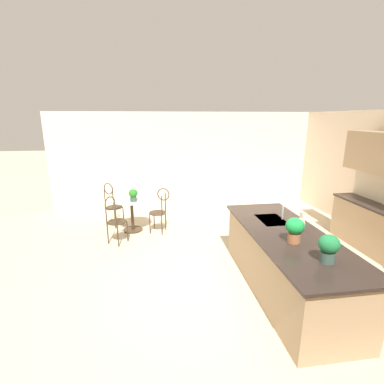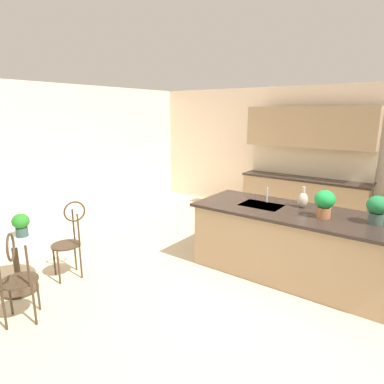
{
  "view_description": "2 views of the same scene",
  "coord_description": "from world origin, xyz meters",
  "px_view_note": "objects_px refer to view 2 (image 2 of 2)",
  "views": [
    {
      "loc": [
        3.79,
        -1.05,
        2.53
      ],
      "look_at": [
        -1.01,
        -0.36,
        1.23
      ],
      "focal_mm": 25.97,
      "sensor_mm": 36.0,
      "label": 1
    },
    {
      "loc": [
        1.57,
        -3.26,
        2.18
      ],
      "look_at": [
        -0.86,
        0.05,
        1.18
      ],
      "focal_mm": 30.71,
      "sensor_mm": 36.0,
      "label": 2
    }
  ],
  "objects_px": {
    "potted_plant_counter_near": "(325,202)",
    "vase_on_counter": "(303,200)",
    "chair_toward_desk": "(17,273)",
    "bistro_table": "(16,258)",
    "potted_plant_on_table": "(21,223)",
    "potted_plant_counter_far": "(377,208)",
    "chair_near_window": "(70,236)"
  },
  "relations": [
    {
      "from": "potted_plant_counter_near",
      "to": "vase_on_counter",
      "type": "xyz_separation_m",
      "value": [
        -0.35,
        0.29,
        -0.09
      ]
    },
    {
      "from": "potted_plant_counter_far",
      "to": "vase_on_counter",
      "type": "bearing_deg",
      "value": 169.72
    },
    {
      "from": "chair_toward_desk",
      "to": "potted_plant_counter_far",
      "type": "bearing_deg",
      "value": 44.19
    },
    {
      "from": "bistro_table",
      "to": "vase_on_counter",
      "type": "relative_size",
      "value": 2.78
    },
    {
      "from": "bistro_table",
      "to": "chair_near_window",
      "type": "relative_size",
      "value": 0.77
    },
    {
      "from": "vase_on_counter",
      "to": "chair_toward_desk",
      "type": "bearing_deg",
      "value": -123.57
    },
    {
      "from": "potted_plant_counter_near",
      "to": "vase_on_counter",
      "type": "relative_size",
      "value": 1.19
    },
    {
      "from": "vase_on_counter",
      "to": "chair_near_window",
      "type": "bearing_deg",
      "value": -140.5
    },
    {
      "from": "potted_plant_counter_far",
      "to": "chair_toward_desk",
      "type": "bearing_deg",
      "value": -135.81
    },
    {
      "from": "potted_plant_counter_far",
      "to": "bistro_table",
      "type": "bearing_deg",
      "value": -144.99
    },
    {
      "from": "chair_near_window",
      "to": "vase_on_counter",
      "type": "distance_m",
      "value": 3.17
    },
    {
      "from": "potted_plant_on_table",
      "to": "potted_plant_counter_near",
      "type": "height_order",
      "value": "potted_plant_counter_near"
    },
    {
      "from": "potted_plant_counter_near",
      "to": "potted_plant_counter_far",
      "type": "relative_size",
      "value": 1.03
    },
    {
      "from": "chair_near_window",
      "to": "potted_plant_counter_near",
      "type": "bearing_deg",
      "value": 31.66
    },
    {
      "from": "potted_plant_counter_near",
      "to": "vase_on_counter",
      "type": "distance_m",
      "value": 0.46
    },
    {
      "from": "potted_plant_on_table",
      "to": "potted_plant_counter_near",
      "type": "relative_size",
      "value": 0.81
    },
    {
      "from": "potted_plant_counter_near",
      "to": "potted_plant_counter_far",
      "type": "height_order",
      "value": "potted_plant_counter_near"
    },
    {
      "from": "bistro_table",
      "to": "potted_plant_on_table",
      "type": "relative_size",
      "value": 2.88
    },
    {
      "from": "potted_plant_on_table",
      "to": "vase_on_counter",
      "type": "bearing_deg",
      "value": 45.92
    },
    {
      "from": "potted_plant_on_table",
      "to": "potted_plant_counter_far",
      "type": "xyz_separation_m",
      "value": [
        3.38,
        2.4,
        0.21
      ]
    },
    {
      "from": "chair_toward_desk",
      "to": "vase_on_counter",
      "type": "distance_m",
      "value": 3.54
    },
    {
      "from": "vase_on_counter",
      "to": "potted_plant_on_table",
      "type": "bearing_deg",
      "value": -134.08
    },
    {
      "from": "bistro_table",
      "to": "chair_toward_desk",
      "type": "distance_m",
      "value": 0.75
    },
    {
      "from": "chair_toward_desk",
      "to": "potted_plant_counter_far",
      "type": "xyz_separation_m",
      "value": [
        2.84,
        2.76,
        0.54
      ]
    },
    {
      "from": "bistro_table",
      "to": "chair_near_window",
      "type": "xyz_separation_m",
      "value": [
        0.19,
        0.63,
        0.13
      ]
    },
    {
      "from": "chair_toward_desk",
      "to": "potted_plant_counter_near",
      "type": "bearing_deg",
      "value": 49.04
    },
    {
      "from": "chair_near_window",
      "to": "potted_plant_counter_near",
      "type": "xyz_separation_m",
      "value": [
        2.77,
        1.71,
        0.54
      ]
    },
    {
      "from": "potted_plant_on_table",
      "to": "vase_on_counter",
      "type": "relative_size",
      "value": 0.96
    },
    {
      "from": "bistro_table",
      "to": "potted_plant_counter_far",
      "type": "distance_m",
      "value": 4.34
    },
    {
      "from": "potted_plant_on_table",
      "to": "vase_on_counter",
      "type": "distance_m",
      "value": 3.57
    },
    {
      "from": "chair_toward_desk",
      "to": "potted_plant_counter_near",
      "type": "xyz_separation_m",
      "value": [
        2.29,
        2.64,
        0.54
      ]
    },
    {
      "from": "chair_toward_desk",
      "to": "vase_on_counter",
      "type": "relative_size",
      "value": 3.62
    }
  ]
}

